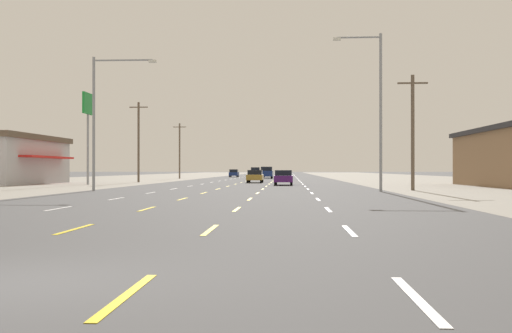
# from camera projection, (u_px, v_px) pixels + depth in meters

# --- Properties ---
(ground_plane) EXTENTS (572.00, 572.00, 0.00)m
(ground_plane) POSITION_uv_depth(u_px,v_px,m) (259.00, 181.00, 73.49)
(ground_plane) COLOR #4C4C4F
(lot_apron_left) EXTENTS (28.00, 440.00, 0.01)m
(lot_apron_left) POSITION_uv_depth(u_px,v_px,m) (71.00, 181.00, 74.88)
(lot_apron_left) COLOR gray
(lot_apron_left) RESTS_ON ground
(lot_apron_right) EXTENTS (28.00, 440.00, 0.01)m
(lot_apron_right) POSITION_uv_depth(u_px,v_px,m) (455.00, 182.00, 72.10)
(lot_apron_right) COLOR gray
(lot_apron_right) RESTS_ON ground
(lane_markings) EXTENTS (10.64, 227.60, 0.01)m
(lane_markings) POSITION_uv_depth(u_px,v_px,m) (269.00, 177.00, 111.93)
(lane_markings) COLOR white
(lane_markings) RESTS_ON ground
(signal_span_wire) EXTENTS (25.68, 0.53, 9.25)m
(signal_span_wire) POSITION_uv_depth(u_px,v_px,m) (152.00, 41.00, 16.66)
(signal_span_wire) COLOR brown
(signal_span_wire) RESTS_ON ground
(sedan_inner_right_nearest) EXTENTS (1.80, 4.50, 1.46)m
(sedan_inner_right_nearest) POSITION_uv_depth(u_px,v_px,m) (283.00, 177.00, 56.08)
(sedan_inner_right_nearest) COLOR #4C196B
(sedan_inner_right_nearest) RESTS_ON ground
(sedan_center_turn_near) EXTENTS (1.80, 4.50, 1.46)m
(sedan_center_turn_near) POSITION_uv_depth(u_px,v_px,m) (255.00, 176.00, 66.15)
(sedan_center_turn_near) COLOR #B28C33
(sedan_center_turn_near) RESTS_ON ground
(suv_center_turn_mid) EXTENTS (1.98, 4.90, 1.98)m
(suv_center_turn_mid) POSITION_uv_depth(u_px,v_px,m) (267.00, 172.00, 95.36)
(suv_center_turn_mid) COLOR navy
(suv_center_turn_mid) RESTS_ON ground
(hatchback_center_turn_midfar) EXTENTS (1.72, 3.90, 1.54)m
(hatchback_center_turn_midfar) POSITION_uv_depth(u_px,v_px,m) (268.00, 173.00, 110.09)
(hatchback_center_turn_midfar) COLOR navy
(hatchback_center_turn_midfar) RESTS_ON ground
(hatchback_far_left_far) EXTENTS (1.72, 3.90, 1.54)m
(hatchback_far_left_far) POSITION_uv_depth(u_px,v_px,m) (234.00, 173.00, 113.95)
(hatchback_far_left_far) COLOR navy
(hatchback_far_left_far) RESTS_ON ground
(suv_inner_left_farther) EXTENTS (1.98, 4.90, 1.98)m
(suv_inner_left_farther) POSITION_uv_depth(u_px,v_px,m) (256.00, 172.00, 123.97)
(suv_inner_left_farther) COLOR navy
(suv_inner_left_farther) RESTS_ON ground
(storefront_left_row_1) EXTENTS (10.64, 15.87, 5.16)m
(storefront_left_row_1) POSITION_uv_depth(u_px,v_px,m) (1.00, 159.00, 60.50)
(storefront_left_row_1) COLOR #B2B2B7
(storefront_left_row_1) RESTS_ON ground
(pole_sign_left_row_1) EXTENTS (0.24, 2.63, 9.30)m
(pole_sign_left_row_1) POSITION_uv_depth(u_px,v_px,m) (88.00, 113.00, 58.06)
(pole_sign_left_row_1) COLOR gray
(pole_sign_left_row_1) RESTS_ON ground
(streetlight_left_row_0) EXTENTS (4.61, 0.26, 9.58)m
(streetlight_left_row_0) POSITION_uv_depth(u_px,v_px,m) (101.00, 112.00, 40.80)
(streetlight_left_row_0) COLOR gray
(streetlight_left_row_0) RESTS_ON ground
(streetlight_right_row_0) EXTENTS (3.39, 0.26, 10.99)m
(streetlight_right_row_0) POSITION_uv_depth(u_px,v_px,m) (377.00, 102.00, 39.70)
(streetlight_right_row_0) COLOR gray
(streetlight_right_row_0) RESTS_ON ground
(utility_pole_right_row_0) EXTENTS (2.20, 0.26, 8.48)m
(utility_pole_right_row_0) POSITION_uv_depth(u_px,v_px,m) (413.00, 130.00, 41.95)
(utility_pole_right_row_0) COLOR brown
(utility_pole_right_row_0) RESTS_ON ground
(utility_pole_left_row_1) EXTENTS (2.20, 0.26, 9.58)m
(utility_pole_left_row_1) POSITION_uv_depth(u_px,v_px,m) (139.00, 141.00, 68.29)
(utility_pole_left_row_1) COLOR brown
(utility_pole_left_row_1) RESTS_ON ground
(utility_pole_left_row_2) EXTENTS (2.20, 0.26, 9.20)m
(utility_pole_left_row_2) POSITION_uv_depth(u_px,v_px,m) (180.00, 150.00, 95.18)
(utility_pole_left_row_2) COLOR brown
(utility_pole_left_row_2) RESTS_ON ground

